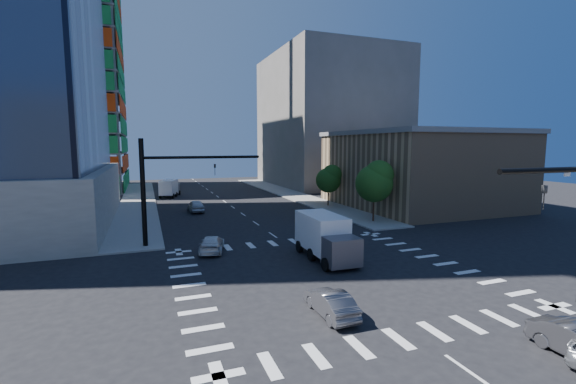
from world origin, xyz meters
name	(u,v)px	position (x,y,z in m)	size (l,w,h in m)	color
ground	(328,274)	(0.00, 0.00, 0.00)	(160.00, 160.00, 0.00)	black
road_markings	(328,274)	(0.00, 0.00, 0.01)	(20.00, 20.00, 0.01)	silver
sidewalk_ne	(291,194)	(12.50, 40.00, 0.07)	(5.00, 60.00, 0.15)	gray
sidewalk_nw	(138,201)	(-12.50, 40.00, 0.07)	(5.00, 60.00, 0.15)	gray
construction_building	(47,58)	(-27.41, 61.93, 24.61)	(25.16, 34.50, 70.60)	slate
commercial_building	(419,169)	(25.00, 22.00, 5.31)	(20.50, 22.50, 10.60)	tan
bg_building_ne	(328,121)	(27.00, 55.00, 14.00)	(24.00, 30.00, 28.00)	#64615A
signal_mast_nw	(162,182)	(-10.00, 11.50, 5.49)	(10.20, 0.40, 9.00)	black
tree_south	(376,181)	(12.63, 13.90, 4.69)	(4.16, 4.16, 6.82)	#382316
tree_north	(330,178)	(12.93, 25.90, 3.99)	(3.54, 3.52, 5.78)	#382316
car_nb_far	(318,216)	(6.49, 15.78, 0.75)	(2.50, 5.42, 1.51)	black
car_sb_near	(212,244)	(-6.43, 8.20, 0.64)	(1.79, 4.41, 1.28)	silver
car_sb_mid	(196,206)	(-5.29, 27.93, 0.78)	(1.85, 4.59, 1.56)	#B7BBC0
car_sb_cross	(330,303)	(-2.73, -5.74, 0.65)	(1.38, 3.95, 1.30)	#505056
box_truck_near	(327,241)	(1.30, 2.87, 1.46)	(2.81, 6.35, 3.30)	black
box_truck_far	(170,189)	(-7.49, 44.79, 1.26)	(3.86, 5.89, 2.85)	black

